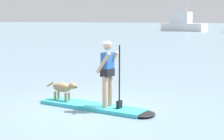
{
  "coord_description": "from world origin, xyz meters",
  "views": [
    {
      "loc": [
        5.34,
        -7.79,
        2.34
      ],
      "look_at": [
        0.0,
        1.0,
        0.9
      ],
      "focal_mm": 58.66,
      "sensor_mm": 36.0,
      "label": 1
    }
  ],
  "objects_px": {
    "person_paddler": "(108,69)",
    "moored_boat_outer": "(183,24)",
    "paddleboard": "(99,107)",
    "dog": "(63,88)"
  },
  "relations": [
    {
      "from": "paddleboard",
      "to": "moored_boat_outer",
      "type": "bearing_deg",
      "value": 108.49
    },
    {
      "from": "paddleboard",
      "to": "moored_boat_outer",
      "type": "height_order",
      "value": "moored_boat_outer"
    },
    {
      "from": "person_paddler",
      "to": "dog",
      "type": "distance_m",
      "value": 1.59
    },
    {
      "from": "person_paddler",
      "to": "dog",
      "type": "height_order",
      "value": "person_paddler"
    },
    {
      "from": "person_paddler",
      "to": "moored_boat_outer",
      "type": "distance_m",
      "value": 63.13
    },
    {
      "from": "person_paddler",
      "to": "moored_boat_outer",
      "type": "relative_size",
      "value": 0.18
    },
    {
      "from": "paddleboard",
      "to": "moored_boat_outer",
      "type": "relative_size",
      "value": 0.35
    },
    {
      "from": "paddleboard",
      "to": "person_paddler",
      "type": "height_order",
      "value": "person_paddler"
    },
    {
      "from": "paddleboard",
      "to": "dog",
      "type": "relative_size",
      "value": 3.05
    },
    {
      "from": "paddleboard",
      "to": "moored_boat_outer",
      "type": "distance_m",
      "value": 63.06
    }
  ]
}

